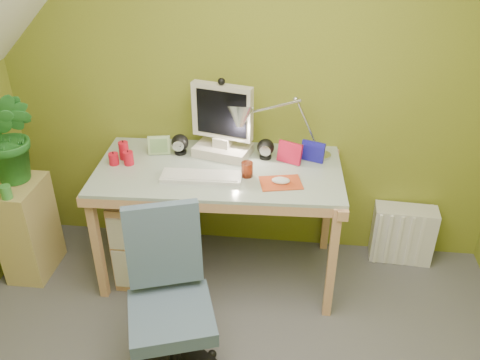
# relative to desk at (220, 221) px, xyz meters

# --- Properties ---
(wall_back) EXTENTS (3.20, 0.01, 2.40)m
(wall_back) POSITION_rel_desk_xyz_m (0.16, 0.37, 0.80)
(wall_back) COLOR olive
(wall_back) RESTS_ON floor
(desk) EXTENTS (1.51, 0.80, 0.79)m
(desk) POSITION_rel_desk_xyz_m (0.00, 0.00, 0.00)
(desk) COLOR tan
(desk) RESTS_ON floor
(monitor) EXTENTS (0.46, 0.34, 0.57)m
(monitor) POSITION_rel_desk_xyz_m (0.00, 0.18, 0.68)
(monitor) COLOR beige
(monitor) RESTS_ON desk
(speaker_left) EXTENTS (0.13, 0.13, 0.13)m
(speaker_left) POSITION_rel_desk_xyz_m (-0.27, 0.16, 0.46)
(speaker_left) COLOR black
(speaker_left) RESTS_ON desk
(speaker_right) EXTENTS (0.13, 0.13, 0.13)m
(speaker_right) POSITION_rel_desk_xyz_m (0.27, 0.16, 0.46)
(speaker_right) COLOR black
(speaker_right) RESTS_ON desk
(keyboard) EXTENTS (0.47, 0.16, 0.02)m
(keyboard) POSITION_rel_desk_xyz_m (-0.08, -0.14, 0.41)
(keyboard) COLOR silver
(keyboard) RESTS_ON desk
(mousepad) EXTENTS (0.27, 0.21, 0.01)m
(mousepad) POSITION_rel_desk_xyz_m (0.38, -0.14, 0.40)
(mousepad) COLOR #B63F1C
(mousepad) RESTS_ON desk
(mouse) EXTENTS (0.12, 0.09, 0.04)m
(mouse) POSITION_rel_desk_xyz_m (0.38, -0.14, 0.41)
(mouse) COLOR silver
(mouse) RESTS_ON mousepad
(amber_tumbler) EXTENTS (0.08, 0.08, 0.09)m
(amber_tumbler) POSITION_rel_desk_xyz_m (0.18, -0.08, 0.44)
(amber_tumbler) COLOR #9C3216
(amber_tumbler) RESTS_ON desk
(candle_cluster) EXTENTS (0.16, 0.15, 0.11)m
(candle_cluster) POSITION_rel_desk_xyz_m (-0.60, 0.01, 0.45)
(candle_cluster) COLOR red
(candle_cluster) RESTS_ON desk
(photo_frame_red) EXTENTS (0.15, 0.08, 0.13)m
(photo_frame_red) POSITION_rel_desk_xyz_m (0.42, 0.12, 0.46)
(photo_frame_red) COLOR #BB1334
(photo_frame_red) RESTS_ON desk
(photo_frame_blue) EXTENTS (0.14, 0.07, 0.12)m
(photo_frame_blue) POSITION_rel_desk_xyz_m (0.56, 0.16, 0.46)
(photo_frame_blue) COLOR #19169A
(photo_frame_blue) RESTS_ON desk
(photo_frame_green) EXTENTS (0.14, 0.04, 0.12)m
(photo_frame_green) POSITION_rel_desk_xyz_m (-0.40, 0.14, 0.45)
(photo_frame_green) COLOR #A0C386
(photo_frame_green) RESTS_ON desk
(desk_lamp) EXTENTS (0.59, 0.33, 0.60)m
(desk_lamp) POSITION_rel_desk_xyz_m (0.45, 0.18, 0.69)
(desk_lamp) COLOR silver
(desk_lamp) RESTS_ON desk
(side_ledge) EXTENTS (0.25, 0.38, 0.66)m
(side_ledge) POSITION_rel_desk_xyz_m (-1.24, -0.13, -0.06)
(side_ledge) COLOR tan
(side_ledge) RESTS_ON floor
(potted_plant) EXTENTS (0.37, 0.32, 0.61)m
(potted_plant) POSITION_rel_desk_xyz_m (-1.24, -0.08, 0.57)
(potted_plant) COLOR #25712A
(potted_plant) RESTS_ON side_ledge
(green_cup) EXTENTS (0.07, 0.07, 0.08)m
(green_cup) POSITION_rel_desk_xyz_m (-1.22, -0.28, 0.31)
(green_cup) COLOR green
(green_cup) RESTS_ON side_ledge
(task_chair) EXTENTS (0.59, 0.59, 0.85)m
(task_chair) POSITION_rel_desk_xyz_m (-0.11, -0.87, 0.03)
(task_chair) COLOR #43576D
(task_chair) RESTS_ON floor
(radiator) EXTENTS (0.42, 0.19, 0.41)m
(radiator) POSITION_rel_desk_xyz_m (1.22, 0.27, -0.19)
(radiator) COLOR silver
(radiator) RESTS_ON floor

